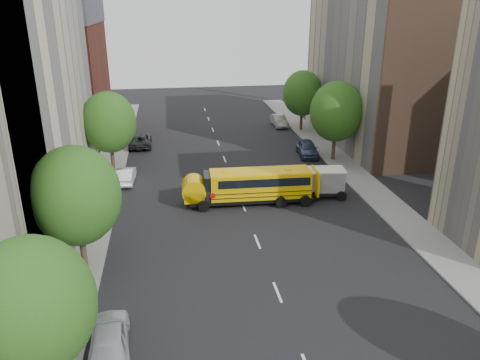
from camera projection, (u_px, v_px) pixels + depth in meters
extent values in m
plane|color=black|center=(252.00, 228.00, 33.72)|extent=(120.00, 120.00, 0.00)
cube|color=slate|center=(97.00, 209.00, 36.64)|extent=(3.00, 80.00, 0.12)
cube|color=slate|center=(374.00, 192.00, 39.97)|extent=(3.00, 80.00, 0.12)
cube|color=silver|center=(233.00, 180.00, 42.94)|extent=(0.15, 64.00, 0.01)
cube|color=maroon|center=(58.00, 82.00, 54.61)|extent=(10.00, 15.00, 13.00)
cube|color=tan|center=(381.00, 63.00, 51.54)|extent=(10.00, 22.00, 18.00)
cube|color=brown|center=(435.00, 78.00, 41.40)|extent=(10.10, 0.30, 18.00)
ellipsoid|color=#294B14|center=(32.00, 306.00, 17.55)|extent=(4.80, 4.80, 5.52)
cylinder|color=#38281C|center=(83.00, 250.00, 27.92)|extent=(0.36, 0.36, 2.88)
ellipsoid|color=#294B14|center=(76.00, 196.00, 26.66)|extent=(5.12, 5.12, 5.89)
cylinder|color=#38281C|center=(113.00, 157.00, 44.54)|extent=(0.36, 0.36, 2.81)
ellipsoid|color=#294B14|center=(109.00, 122.00, 43.31)|extent=(4.99, 4.99, 5.74)
cylinder|color=#38281C|center=(334.00, 146.00, 47.69)|extent=(0.36, 0.36, 2.95)
ellipsoid|color=#294B14|center=(336.00, 112.00, 46.40)|extent=(5.25, 5.25, 6.04)
cylinder|color=#38281C|center=(301.00, 120.00, 58.80)|extent=(0.36, 0.36, 2.74)
ellipsoid|color=#294B14|center=(302.00, 93.00, 57.60)|extent=(4.86, 4.86, 5.59)
cube|color=black|center=(251.00, 197.00, 37.86)|extent=(10.02, 2.59, 0.27)
cube|color=#EFB904|center=(259.00, 184.00, 37.52)|extent=(8.06, 2.48, 2.04)
cube|color=#EFB904|center=(200.00, 193.00, 37.20)|extent=(1.67, 2.09, 0.89)
cube|color=black|center=(212.00, 180.00, 36.93)|extent=(0.51, 2.06, 1.07)
cube|color=#EFB904|center=(259.00, 171.00, 37.15)|extent=(8.06, 2.31, 0.12)
cube|color=black|center=(261.00, 178.00, 37.38)|extent=(7.36, 2.51, 0.67)
cube|color=black|center=(259.00, 192.00, 37.77)|extent=(8.07, 2.54, 0.05)
cube|color=black|center=(259.00, 188.00, 37.65)|extent=(8.07, 2.54, 0.05)
cube|color=#EFB904|center=(308.00, 181.00, 37.98)|extent=(0.21, 2.22, 2.04)
cube|color=#EFB904|center=(229.00, 172.00, 36.84)|extent=(0.55, 0.55, 0.09)
cube|color=#EFB904|center=(284.00, 169.00, 37.35)|extent=(0.55, 0.55, 0.09)
cylinder|color=#EFB904|center=(200.00, 188.00, 37.05)|extent=(1.93, 2.10, 1.87)
cylinder|color=red|center=(217.00, 195.00, 36.12)|extent=(0.45, 0.05, 0.44)
cylinder|color=black|center=(209.00, 205.00, 36.45)|extent=(0.90, 0.30, 0.89)
cylinder|color=black|center=(208.00, 194.00, 38.51)|extent=(0.90, 0.30, 0.89)
cylinder|color=black|center=(278.00, 202.00, 37.07)|extent=(0.90, 0.30, 0.89)
cylinder|color=black|center=(272.00, 191.00, 39.13)|extent=(0.90, 0.30, 0.89)
cylinder|color=black|center=(299.00, 201.00, 37.28)|extent=(0.90, 0.30, 0.89)
cylinder|color=black|center=(293.00, 190.00, 39.33)|extent=(0.90, 0.30, 0.89)
cube|color=black|center=(310.00, 191.00, 39.06)|extent=(5.84, 2.46, 0.28)
cube|color=white|center=(316.00, 180.00, 38.72)|extent=(4.51, 2.23, 1.70)
cube|color=white|center=(286.00, 184.00, 38.70)|extent=(1.50, 1.92, 1.14)
cube|color=silver|center=(317.00, 170.00, 38.40)|extent=(4.71, 2.34, 0.11)
cylinder|color=black|center=(287.00, 197.00, 38.10)|extent=(0.81, 0.32, 0.80)
cylinder|color=black|center=(284.00, 188.00, 39.86)|extent=(0.81, 0.32, 0.80)
cylinder|color=black|center=(315.00, 197.00, 38.21)|extent=(0.81, 0.32, 0.80)
cylinder|color=black|center=(310.00, 188.00, 39.98)|extent=(0.81, 0.32, 0.80)
cylinder|color=black|center=(340.00, 196.00, 38.32)|extent=(0.81, 0.32, 0.80)
cylinder|color=black|center=(334.00, 187.00, 40.08)|extent=(0.81, 0.32, 0.80)
imported|color=#B5B5BC|center=(109.00, 339.00, 21.57)|extent=(2.15, 4.70, 1.56)
imported|color=white|center=(126.00, 175.00, 42.04)|extent=(1.63, 4.20, 1.36)
imported|color=black|center=(140.00, 140.00, 52.56)|extent=(2.47, 5.28, 1.46)
imported|color=#374161|center=(307.00, 148.00, 49.37)|extent=(2.34, 4.87, 1.61)
imported|color=#9C9B97|center=(279.00, 121.00, 61.14)|extent=(1.57, 4.40, 1.44)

